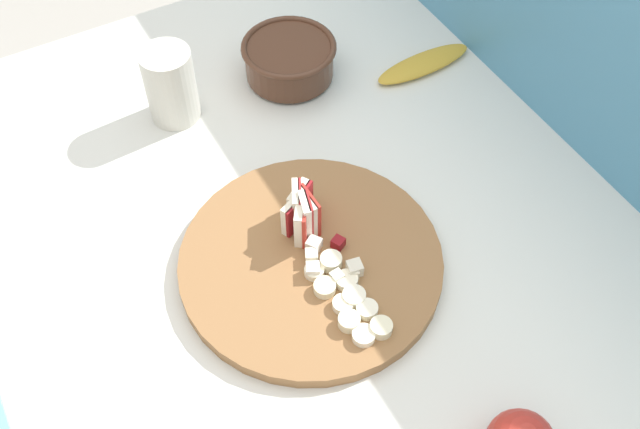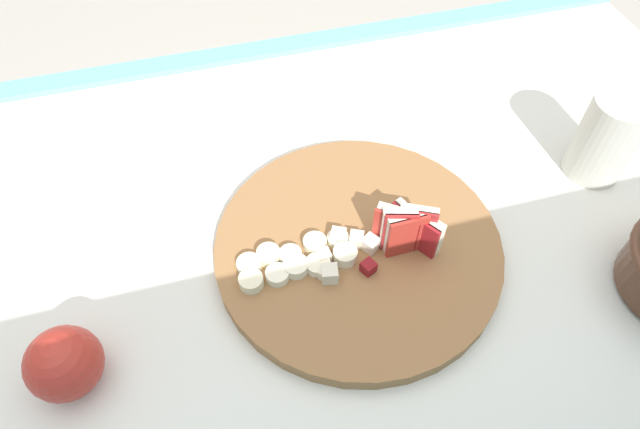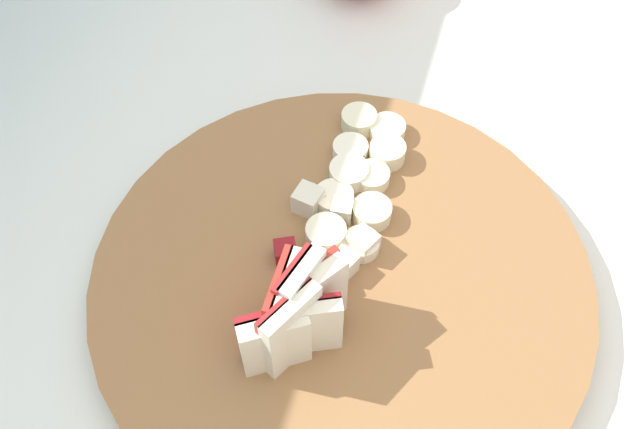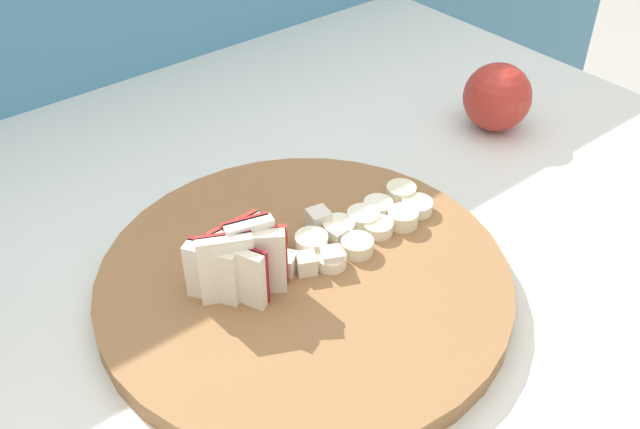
{
  "view_description": "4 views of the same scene",
  "coord_description": "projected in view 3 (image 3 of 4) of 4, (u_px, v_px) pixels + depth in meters",
  "views": [
    {
      "loc": [
        0.51,
        -0.25,
        1.68
      ],
      "look_at": [
        0.01,
        0.03,
        0.94
      ],
      "focal_mm": 41.19,
      "sensor_mm": 36.0,
      "label": 1
    },
    {
      "loc": [
        0.18,
        0.35,
        1.43
      ],
      "look_at": [
        0.08,
        -0.02,
        0.94
      ],
      "focal_mm": 30.84,
      "sensor_mm": 36.0,
      "label": 2
    },
    {
      "loc": [
        -0.2,
        -0.06,
        1.31
      ],
      "look_at": [
        0.08,
        0.03,
        0.9
      ],
      "focal_mm": 39.99,
      "sensor_mm": 36.0,
      "label": 3
    },
    {
      "loc": [
        -0.22,
        -0.35,
        1.3
      ],
      "look_at": [
        0.08,
        0.03,
        0.92
      ],
      "focal_mm": 40.08,
      "sensor_mm": 36.0,
      "label": 4
    }
  ],
  "objects": [
    {
      "name": "cutting_board",
      "position": [
        343.0,
        281.0,
        0.49
      ],
      "size": [
        0.34,
        0.34,
        0.02
      ],
      "primitive_type": "cylinder",
      "color": "olive",
      "rests_on": "tiled_countertop"
    },
    {
      "name": "apple_wedge_fan",
      "position": [
        295.0,
        314.0,
        0.43
      ],
      "size": [
        0.07,
        0.06,
        0.06
      ],
      "color": "maroon",
      "rests_on": "cutting_board"
    },
    {
      "name": "banana_slice_rows",
      "position": [
        360.0,
        178.0,
        0.52
      ],
      "size": [
        0.14,
        0.06,
        0.02
      ],
      "color": "white",
      "rests_on": "cutting_board"
    },
    {
      "name": "apple_dice_pile",
      "position": [
        326.0,
        235.0,
        0.49
      ],
      "size": [
        0.08,
        0.07,
        0.02
      ],
      "color": "white",
      "rests_on": "cutting_board"
    }
  ]
}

